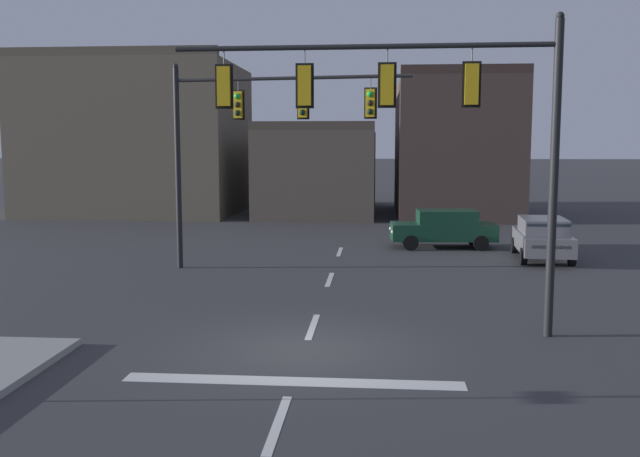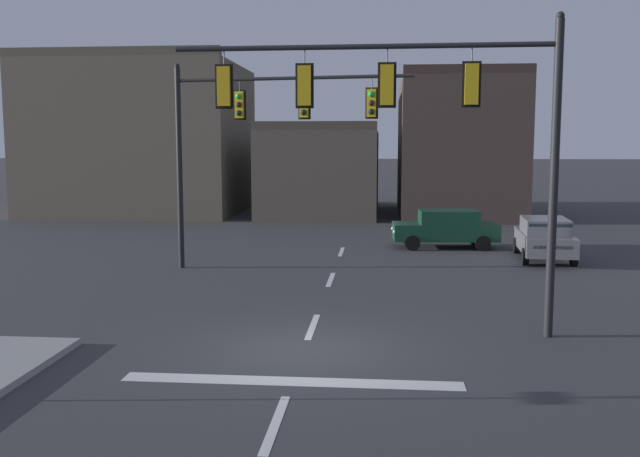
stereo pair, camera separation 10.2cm
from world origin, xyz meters
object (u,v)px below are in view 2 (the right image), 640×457
at_px(car_lot_nearside, 446,228).
at_px(car_lot_middle, 544,237).
at_px(signal_mast_far_side, 250,126).
at_px(signal_mast_near_side, 421,112).

height_order(car_lot_nearside, car_lot_middle, same).
height_order(signal_mast_far_side, car_lot_middle, signal_mast_far_side).
distance_m(signal_mast_far_side, car_lot_nearside, 10.38).
bearing_deg(signal_mast_near_side, car_lot_nearside, 82.35).
xyz_separation_m(signal_mast_far_side, car_lot_middle, (10.73, 3.34, -4.16)).
distance_m(signal_mast_near_side, signal_mast_far_side, 9.42).
relative_size(signal_mast_far_side, car_lot_middle, 1.81).
bearing_deg(car_lot_nearside, signal_mast_near_side, -97.65).
distance_m(car_lot_nearside, car_lot_middle, 4.47).
relative_size(signal_mast_near_side, signal_mast_far_side, 1.06).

